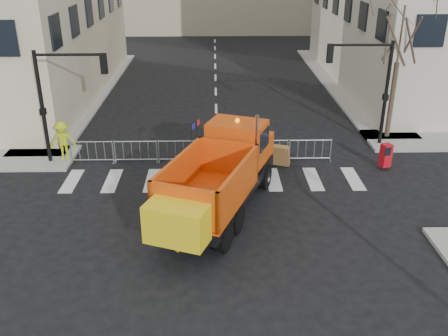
{
  "coord_description": "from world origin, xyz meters",
  "views": [
    {
      "loc": [
        -0.12,
        -14.6,
        9.69
      ],
      "look_at": [
        0.23,
        2.5,
        1.94
      ],
      "focal_mm": 40.0,
      "sensor_mm": 36.0,
      "label": 1
    }
  ],
  "objects_px": {
    "plow_truck": "(219,175)",
    "worker": "(63,140)",
    "cop_b": "(265,149)",
    "newspaper_box": "(386,155)",
    "cop_a": "(250,148)",
    "cop_c": "(229,153)"
  },
  "relations": [
    {
      "from": "plow_truck",
      "to": "cop_c",
      "type": "relative_size",
      "value": 5.91
    },
    {
      "from": "worker",
      "to": "newspaper_box",
      "type": "distance_m",
      "value": 15.22
    },
    {
      "from": "worker",
      "to": "newspaper_box",
      "type": "xyz_separation_m",
      "value": [
        15.16,
        -1.24,
        -0.38
      ]
    },
    {
      "from": "plow_truck",
      "to": "cop_c",
      "type": "height_order",
      "value": "plow_truck"
    },
    {
      "from": "plow_truck",
      "to": "newspaper_box",
      "type": "distance_m",
      "value": 8.81
    },
    {
      "from": "plow_truck",
      "to": "worker",
      "type": "bearing_deg",
      "value": 75.56
    },
    {
      "from": "plow_truck",
      "to": "newspaper_box",
      "type": "height_order",
      "value": "plow_truck"
    },
    {
      "from": "cop_b",
      "to": "newspaper_box",
      "type": "relative_size",
      "value": 1.58
    },
    {
      "from": "cop_a",
      "to": "newspaper_box",
      "type": "bearing_deg",
      "value": 131.14
    },
    {
      "from": "plow_truck",
      "to": "cop_b",
      "type": "bearing_deg",
      "value": -4.61
    },
    {
      "from": "plow_truck",
      "to": "cop_b",
      "type": "height_order",
      "value": "plow_truck"
    },
    {
      "from": "cop_b",
      "to": "newspaper_box",
      "type": "xyz_separation_m",
      "value": [
        5.56,
        -0.5,
        -0.17
      ]
    },
    {
      "from": "plow_truck",
      "to": "cop_a",
      "type": "xyz_separation_m",
      "value": [
        1.48,
        4.56,
        -0.76
      ]
    },
    {
      "from": "cop_a",
      "to": "cop_b",
      "type": "height_order",
      "value": "cop_a"
    },
    {
      "from": "cop_c",
      "to": "newspaper_box",
      "type": "distance_m",
      "value": 7.28
    },
    {
      "from": "cop_c",
      "to": "cop_b",
      "type": "bearing_deg",
      "value": 124.28
    },
    {
      "from": "worker",
      "to": "cop_c",
      "type": "bearing_deg",
      "value": -18.26
    },
    {
      "from": "worker",
      "to": "plow_truck",
      "type": "bearing_deg",
      "value": -45.96
    },
    {
      "from": "cop_c",
      "to": "newspaper_box",
      "type": "bearing_deg",
      "value": 111.53
    },
    {
      "from": "worker",
      "to": "newspaper_box",
      "type": "relative_size",
      "value": 1.69
    },
    {
      "from": "plow_truck",
      "to": "cop_a",
      "type": "distance_m",
      "value": 4.85
    },
    {
      "from": "plow_truck",
      "to": "cop_a",
      "type": "height_order",
      "value": "plow_truck"
    }
  ]
}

